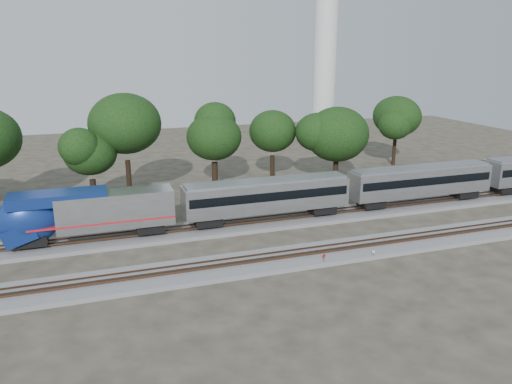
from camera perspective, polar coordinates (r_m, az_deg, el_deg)
ground at (r=49.86m, az=1.91°, el=-6.06°), size 160.00×160.00×0.00m
track_far at (r=55.07m, az=-0.29°, el=-3.65°), size 160.00×5.00×0.73m
track_near at (r=46.35m, az=3.66°, el=-7.58°), size 160.00×5.00×0.73m
train at (r=70.45m, az=24.90°, el=1.89°), size 115.99×3.32×4.89m
switch_stand_red at (r=45.43m, az=7.77°, el=-7.51°), size 0.35×0.12×1.11m
switch_stand_white at (r=47.54m, az=13.26°, el=-6.89°), size 0.28×0.05×0.90m
switch_lever at (r=47.48m, az=11.20°, el=-7.35°), size 0.55×0.39×0.30m
tree_2 at (r=61.96m, az=-18.43°, el=4.22°), size 7.09×7.09×9.99m
tree_3 at (r=63.50m, az=-14.75°, el=7.57°), size 10.17×10.17×14.33m
tree_4 at (r=67.07m, az=-4.82°, el=6.27°), size 7.61×7.61×10.73m
tree_5 at (r=70.80m, az=1.91°, el=6.95°), size 7.75×7.75×10.93m
tree_6 at (r=70.01m, az=9.26°, el=6.51°), size 7.58×7.58×10.69m
tree_7 at (r=85.83m, az=15.79°, el=8.32°), size 8.31×8.31×11.71m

